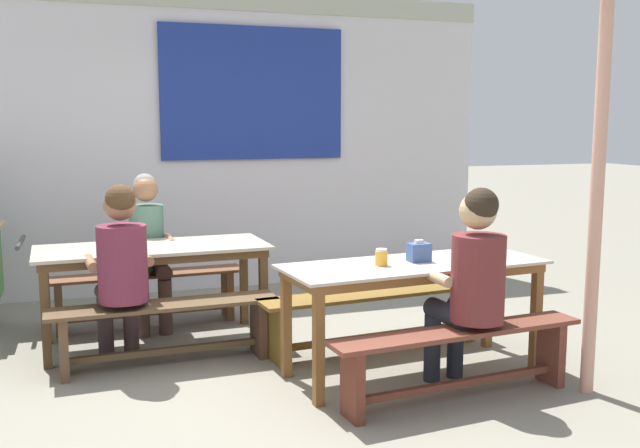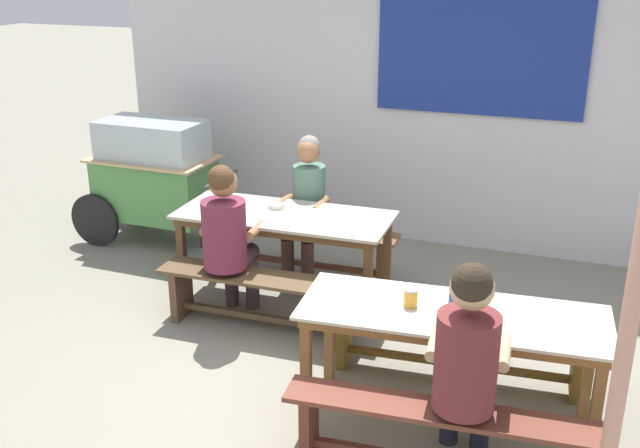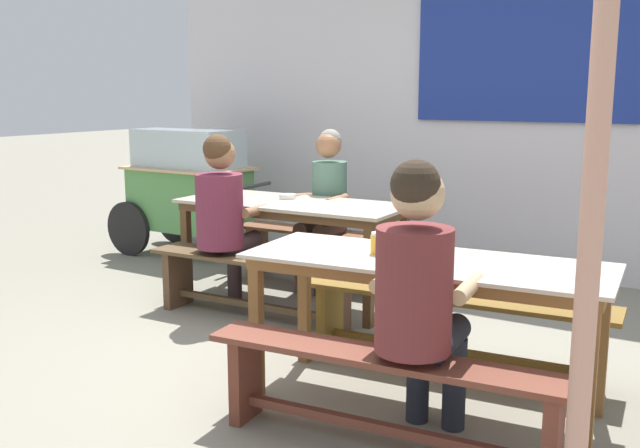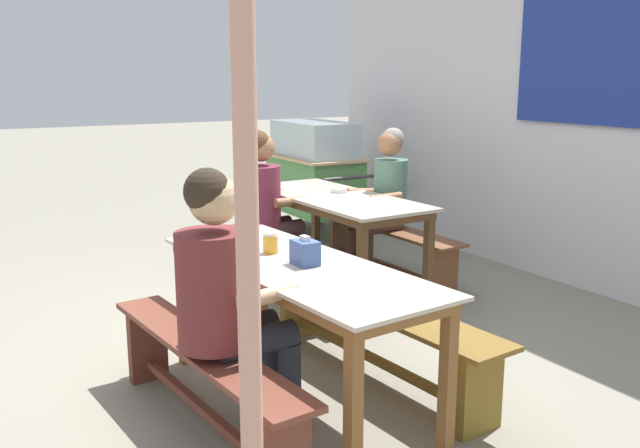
# 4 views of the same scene
# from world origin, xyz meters

# --- Properties ---
(ground_plane) EXTENTS (40.00, 40.00, 0.00)m
(ground_plane) POSITION_xyz_m (0.00, 0.00, 0.00)
(ground_plane) COLOR gray
(backdrop_wall) EXTENTS (6.18, 0.23, 2.99)m
(backdrop_wall) POSITION_xyz_m (0.02, 2.76, 1.57)
(backdrop_wall) COLOR silver
(backdrop_wall) RESTS_ON ground_plane
(dining_table_far) EXTENTS (1.74, 0.77, 0.77)m
(dining_table_far) POSITION_xyz_m (-0.64, 0.99, 0.69)
(dining_table_far) COLOR #B5AD99
(dining_table_far) RESTS_ON ground_plane
(dining_table_near) EXTENTS (1.84, 0.81, 0.77)m
(dining_table_near) POSITION_xyz_m (0.95, -0.24, 0.69)
(dining_table_near) COLOR beige
(dining_table_near) RESTS_ON ground_plane
(bench_far_back) EXTENTS (1.63, 0.34, 0.45)m
(bench_far_back) POSITION_xyz_m (-0.65, 1.53, 0.30)
(bench_far_back) COLOR brown
(bench_far_back) RESTS_ON ground_plane
(bench_far_front) EXTENTS (1.59, 0.36, 0.45)m
(bench_far_front) POSITION_xyz_m (-0.62, 0.46, 0.30)
(bench_far_front) COLOR brown
(bench_far_front) RESTS_ON ground_plane
(bench_near_back) EXTENTS (1.82, 0.46, 0.45)m
(bench_near_back) POSITION_xyz_m (0.91, 0.30, 0.31)
(bench_near_back) COLOR brown
(bench_near_back) RESTS_ON ground_plane
(bench_near_front) EXTENTS (1.70, 0.39, 0.45)m
(bench_near_front) POSITION_xyz_m (1.00, -0.77, 0.31)
(bench_near_front) COLOR brown
(bench_near_front) RESTS_ON ground_plane
(person_center_facing) EXTENTS (0.40, 0.51, 1.28)m
(person_center_facing) POSITION_xyz_m (-0.63, 1.46, 0.72)
(person_center_facing) COLOR #4A312A
(person_center_facing) RESTS_ON ground_plane
(person_near_front) EXTENTS (0.46, 0.58, 1.31)m
(person_near_front) POSITION_xyz_m (1.12, -0.69, 0.75)
(person_near_front) COLOR #21252F
(person_near_front) RESTS_ON ground_plane
(person_left_back_turned) EXTENTS (0.47, 0.54, 1.29)m
(person_left_back_turned) POSITION_xyz_m (-0.90, 0.51, 0.74)
(person_left_back_turned) COLOR #433033
(person_left_back_turned) RESTS_ON ground_plane
(tissue_box) EXTENTS (0.14, 0.11, 0.15)m
(tissue_box) POSITION_xyz_m (1.00, -0.21, 0.83)
(tissue_box) COLOR #3C5999
(tissue_box) RESTS_ON dining_table_near
(condiment_jar) EXTENTS (0.08, 0.08, 0.11)m
(condiment_jar) POSITION_xyz_m (0.70, -0.26, 0.82)
(condiment_jar) COLOR gold
(condiment_jar) RESTS_ON dining_table_near
(soup_bowl) EXTENTS (0.13, 0.13, 0.04)m
(soup_bowl) POSITION_xyz_m (-0.75, 1.10, 0.78)
(soup_bowl) COLOR silver
(soup_bowl) RESTS_ON dining_table_far
(wooden_support_post) EXTENTS (0.08, 0.08, 2.52)m
(wooden_support_post) POSITION_xyz_m (1.84, -0.91, 1.26)
(wooden_support_post) COLOR tan
(wooden_support_post) RESTS_ON ground_plane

